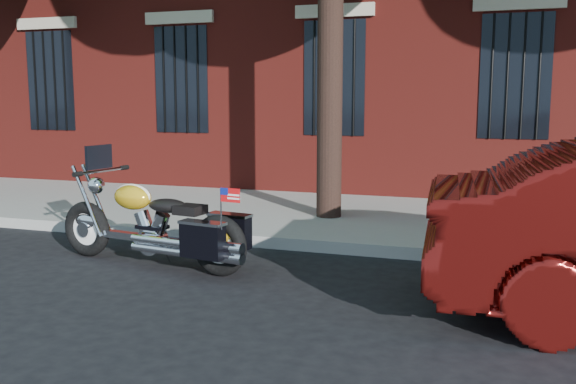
% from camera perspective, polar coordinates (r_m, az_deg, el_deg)
% --- Properties ---
extents(ground, '(120.00, 120.00, 0.00)m').
position_cam_1_polar(ground, '(6.93, -6.76, -7.32)').
color(ground, black).
rests_on(ground, ground).
extents(curb, '(40.00, 0.16, 0.15)m').
position_cam_1_polar(curb, '(8.14, -2.59, -4.35)').
color(curb, gray).
rests_on(curb, ground).
extents(sidewalk, '(40.00, 3.60, 0.15)m').
position_cam_1_polar(sidewalk, '(9.88, 1.37, -2.06)').
color(sidewalk, gray).
rests_on(sidewalk, ground).
extents(motorcycle, '(2.57, 0.99, 1.33)m').
position_cam_1_polar(motorcycle, '(7.21, -11.48, -3.13)').
color(motorcycle, black).
rests_on(motorcycle, ground).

